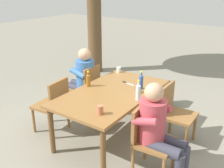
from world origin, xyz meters
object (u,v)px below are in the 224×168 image
at_px(chair_near_right, 174,111).
at_px(backpack_by_far_side, 165,95).
at_px(table_knife, 128,83).
at_px(dining_table, 112,97).
at_px(bottle_amber, 88,80).
at_px(cup_terracotta, 100,110).
at_px(chair_far_left, 54,103).
at_px(person_in_white_shirt, 158,127).
at_px(backpack_by_near_side, 158,95).
at_px(cup_glass, 138,90).
at_px(person_in_plaid_shirt, 82,77).
at_px(bottle_clear, 138,92).
at_px(chair_far_right, 87,87).
at_px(chair_near_left, 149,137).
at_px(bottle_blue, 141,81).
at_px(cup_white, 119,70).

height_order(chair_near_right, backpack_by_far_side, chair_near_right).
relative_size(table_knife, backpack_by_far_side, 0.51).
relative_size(dining_table, bottle_amber, 7.38).
bearing_deg(cup_terracotta, backpack_by_far_side, 0.54).
relative_size(chair_far_left, backpack_by_far_side, 1.85).
relative_size(person_in_white_shirt, backpack_by_near_side, 2.47).
xyz_separation_m(dining_table, cup_glass, (0.18, -0.33, 0.12)).
bearing_deg(backpack_by_near_side, chair_near_right, -144.22).
bearing_deg(person_in_plaid_shirt, cup_glass, -99.99).
height_order(dining_table, bottle_clear, bottle_clear).
bearing_deg(backpack_by_near_side, chair_far_left, 150.38).
relative_size(person_in_plaid_shirt, cup_terracotta, 10.41).
distance_m(chair_near_right, backpack_by_far_side, 1.18).
distance_m(chair_far_right, person_in_plaid_shirt, 0.20).
xyz_separation_m(dining_table, person_in_white_shirt, (-0.40, -0.92, 0.00)).
bearing_deg(chair_near_left, table_knife, 44.07).
bearing_deg(backpack_by_near_side, bottle_blue, -172.20).
xyz_separation_m(chair_near_right, person_in_plaid_shirt, (0.00, 1.73, 0.17)).
relative_size(chair_near_right, cup_white, 9.56).
bearing_deg(cup_white, chair_near_left, -134.79).
bearing_deg(chair_near_right, bottle_clear, 140.08).
relative_size(cup_glass, cup_white, 1.03).
xyz_separation_m(dining_table, chair_near_right, (0.40, -0.81, -0.17)).
xyz_separation_m(bottle_amber, backpack_by_far_side, (1.43, -0.66, -0.61)).
xyz_separation_m(cup_terracotta, backpack_by_far_side, (2.05, 0.02, -0.56)).
height_order(dining_table, table_knife, table_knife).
bearing_deg(chair_near_right, backpack_by_near_side, 35.78).
distance_m(backpack_by_near_side, backpack_by_far_side, 0.14).
xyz_separation_m(person_in_white_shirt, table_knife, (0.82, 0.91, 0.08)).
distance_m(cup_white, backpack_by_far_side, 1.05).
distance_m(chair_far_left, person_in_plaid_shirt, 0.82).
bearing_deg(backpack_by_near_side, table_knife, 170.85).
bearing_deg(cup_white, bottle_clear, -134.21).
distance_m(chair_near_right, bottle_amber, 1.34).
bearing_deg(chair_near_right, bottle_blue, 98.00).
distance_m(bottle_blue, backpack_by_near_side, 1.17).
relative_size(bottle_clear, backpack_by_far_side, 0.60).
distance_m(chair_near_right, bottle_clear, 0.67).
xyz_separation_m(cup_white, backpack_by_far_side, (0.62, -0.65, -0.55)).
bearing_deg(table_knife, cup_glass, -125.91).
xyz_separation_m(chair_far_left, bottle_amber, (0.37, -0.40, 0.35)).
height_order(person_in_plaid_shirt, table_knife, person_in_plaid_shirt).
bearing_deg(bottle_clear, table_knife, 44.22).
bearing_deg(person_in_plaid_shirt, backpack_by_near_side, -50.01).
bearing_deg(person_in_white_shirt, chair_near_left, 93.63).
relative_size(chair_near_left, chair_far_right, 1.00).
bearing_deg(bottle_clear, person_in_white_shirt, -128.13).
bearing_deg(table_knife, bottle_blue, -106.47).
height_order(bottle_amber, bottle_clear, bottle_clear).
bearing_deg(chair_near_left, chair_far_right, 63.32).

